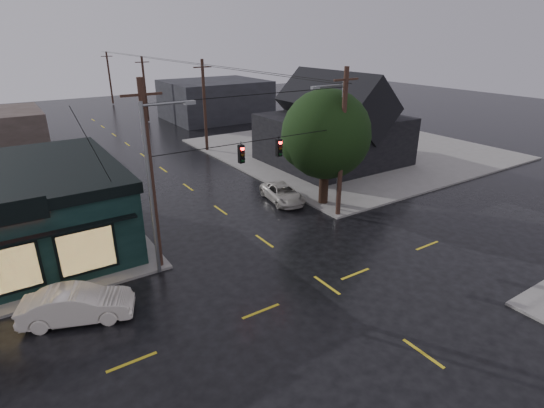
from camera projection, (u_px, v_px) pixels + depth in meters
ground_plane at (327, 285)px, 21.81m from camera, size 160.00×160.00×0.00m
sidewalk_ne at (348, 149)px, 47.48m from camera, size 28.00×28.00×0.15m
ne_building at (334, 118)px, 40.97m from camera, size 12.60×11.60×8.75m
corner_tree at (326, 135)px, 30.23m from camera, size 6.43×6.43×8.43m
utility_pole_nw at (161, 267)px, 23.52m from camera, size 2.00×0.32×10.15m
utility_pole_ne at (338, 216)px, 30.16m from camera, size 2.00×0.32×10.15m
utility_pole_far_a at (207, 151)px, 46.82m from camera, size 2.00×0.32×9.65m
utility_pole_far_b at (149, 122)px, 62.31m from camera, size 2.00×0.32×9.15m
utility_pole_far_c at (113, 104)px, 77.80m from camera, size 2.00×0.32×9.15m
span_signal_assembly at (260, 150)px, 24.76m from camera, size 13.00×0.48×1.23m
streetlight_nw at (160, 274)px, 22.83m from camera, size 5.40×0.30×9.15m
streetlight_ne at (336, 211)px, 30.96m from camera, size 5.40×0.30×9.15m
bg_building_east at (215, 100)px, 63.79m from camera, size 14.00×12.00×5.60m
sedan_cream at (77, 305)px, 18.92m from camera, size 5.06×3.25×1.57m
suv_silver at (282, 193)px, 32.52m from camera, size 2.85×4.91×1.29m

